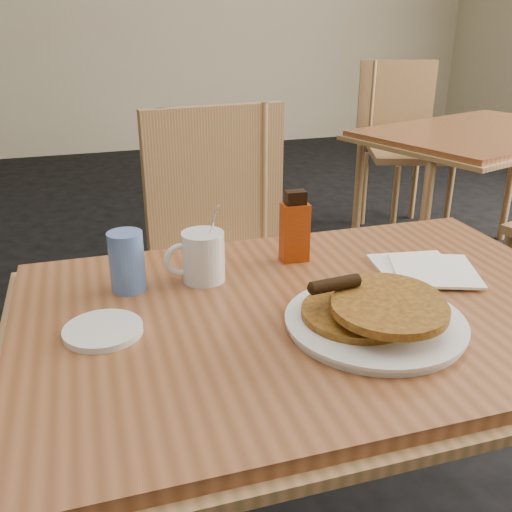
{
  "coord_description": "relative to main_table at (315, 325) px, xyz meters",
  "views": [
    {
      "loc": [
        -0.34,
        -0.91,
        1.26
      ],
      "look_at": [
        -0.03,
        0.03,
        0.85
      ],
      "focal_mm": 40.0,
      "sensor_mm": 36.0,
      "label": 1
    }
  ],
  "objects": [
    {
      "name": "syrup_bottle",
      "position": [
        0.04,
        0.22,
        0.12
      ],
      "size": [
        0.06,
        0.04,
        0.16
      ],
      "rotation": [
        0.0,
        0.0,
        -0.07
      ],
      "color": "maroon",
      "rests_on": "main_table"
    },
    {
      "name": "neighbor_table",
      "position": [
        1.54,
        1.45,
        0.0
      ],
      "size": [
        1.4,
        1.14,
        0.75
      ],
      "rotation": [
        0.0,
        0.0,
        0.3
      ],
      "color": "brown",
      "rests_on": "floor"
    },
    {
      "name": "coffee_mug",
      "position": [
        -0.18,
        0.18,
        0.1
      ],
      "size": [
        0.13,
        0.09,
        0.17
      ],
      "rotation": [
        0.0,
        0.0,
        0.3
      ],
      "color": "white",
      "rests_on": "main_table"
    },
    {
      "name": "blue_tumbler",
      "position": [
        -0.33,
        0.18,
        0.11
      ],
      "size": [
        0.08,
        0.08,
        0.12
      ],
      "primitive_type": "cylinder",
      "rotation": [
        0.0,
        0.0,
        -0.15
      ],
      "color": "#5276C0",
      "rests_on": "main_table"
    },
    {
      "name": "chair_main_far",
      "position": [
        0.01,
        0.72,
        -0.1
      ],
      "size": [
        0.5,
        0.5,
        1.02
      ],
      "rotation": [
        0.0,
        0.0,
        0.09
      ],
      "color": "tan",
      "rests_on": "floor"
    },
    {
      "name": "napkin_stack",
      "position": [
        0.29,
        0.07,
        0.05
      ],
      "size": [
        0.23,
        0.25,
        0.01
      ],
      "rotation": [
        0.0,
        0.0,
        -0.17
      ],
      "color": "white",
      "rests_on": "main_table"
    },
    {
      "name": "pancake_plate",
      "position": [
        0.07,
        -0.11,
        0.07
      ],
      "size": [
        0.32,
        0.32,
        0.09
      ],
      "rotation": [
        0.0,
        0.0,
        -0.36
      ],
      "color": "white",
      "rests_on": "main_table"
    },
    {
      "name": "chair_neighbor_far",
      "position": [
        1.55,
        2.19,
        -0.09
      ],
      "size": [
        0.6,
        0.61,
        1.02
      ],
      "rotation": [
        0.0,
        0.0,
        -0.38
      ],
      "color": "tan",
      "rests_on": "floor"
    },
    {
      "name": "side_saucer",
      "position": [
        -0.4,
        0.02,
        0.05
      ],
      "size": [
        0.14,
        0.14,
        0.01
      ],
      "primitive_type": "cylinder",
      "rotation": [
        0.0,
        0.0,
        0.04
      ],
      "color": "white",
      "rests_on": "main_table"
    },
    {
      "name": "main_table",
      "position": [
        0.0,
        0.0,
        0.0
      ],
      "size": [
        1.18,
        0.82,
        0.75
      ],
      "rotation": [
        0.0,
        0.0,
        -0.02
      ],
      "color": "brown",
      "rests_on": "floor"
    },
    {
      "name": "wall_back",
      "position": [
        -0.08,
        5.02,
        0.69
      ],
      "size": [
        8.0,
        0.0,
        8.0
      ],
      "primitive_type": "plane",
      "rotation": [
        1.57,
        0.0,
        0.0
      ],
      "color": "beige",
      "rests_on": "ground"
    }
  ]
}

